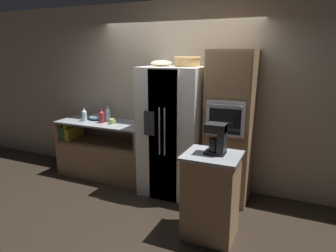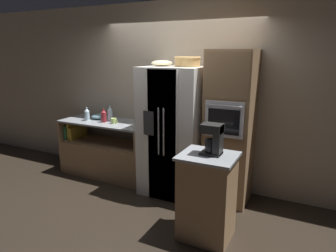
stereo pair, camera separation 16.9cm
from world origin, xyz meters
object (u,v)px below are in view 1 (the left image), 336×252
at_px(mug, 112,121).
at_px(coffee_maker, 218,137).
at_px(fruit_bowl, 161,63).
at_px(bottle_tall, 84,115).
at_px(wall_oven, 230,127).
at_px(mixing_bowl, 97,117).
at_px(refrigerator, 174,131).
at_px(bottle_wide, 108,114).
at_px(wicker_basket, 187,61).
at_px(bottle_short, 102,116).

bearing_deg(mug, coffee_maker, -24.26).
height_order(fruit_bowl, bottle_tall, fruit_bowl).
bearing_deg(bottle_tall, wall_oven, 2.19).
bearing_deg(mixing_bowl, mug, -21.45).
bearing_deg(bottle_tall, refrigerator, 0.04).
bearing_deg(refrigerator, bottle_tall, -179.96).
bearing_deg(bottle_wide, mixing_bowl, 172.99).
xyz_separation_m(fruit_bowl, mug, (-0.87, -0.01, -0.93)).
xyz_separation_m(mug, mixing_bowl, (-0.42, 0.17, 0.00)).
height_order(refrigerator, wicker_basket, wicker_basket).
distance_m(fruit_bowl, bottle_short, 1.38).
height_order(wall_oven, bottle_short, wall_oven).
relative_size(bottle_wide, mixing_bowl, 0.95).
bearing_deg(wicker_basket, mug, -178.33).
bearing_deg(bottle_short, bottle_tall, -177.16).
distance_m(bottle_tall, bottle_wide, 0.40).
height_order(wicker_basket, bottle_short, wicker_basket).
bearing_deg(refrigerator, wall_oven, 6.52).
distance_m(fruit_bowl, coffee_maker, 1.58).
bearing_deg(coffee_maker, bottle_tall, 160.75).
bearing_deg(bottle_short, refrigerator, -0.69).
height_order(bottle_wide, coffee_maker, coffee_maker).
xyz_separation_m(bottle_wide, coffee_maker, (2.12, -1.02, 0.12)).
distance_m(mug, mixing_bowl, 0.45).
distance_m(wall_oven, coffee_maker, 0.97).
distance_m(wicker_basket, mug, 1.58).
height_order(bottle_tall, bottle_wide, bottle_wide).
bearing_deg(bottle_wide, coffee_maker, -25.56).
relative_size(bottle_tall, mixing_bowl, 0.82).
height_order(wicker_basket, coffee_maker, wicker_basket).
height_order(refrigerator, bottle_wide, refrigerator).
distance_m(wall_oven, mug, 1.88).
xyz_separation_m(bottle_tall, mug, (0.54, 0.01, -0.06)).
bearing_deg(bottle_short, fruit_bowl, 0.34).
xyz_separation_m(bottle_short, mug, (0.20, -0.01, -0.06)).
bearing_deg(refrigerator, fruit_bowl, 174.02).
distance_m(bottle_short, coffee_maker, 2.34).
height_order(refrigerator, coffee_maker, refrigerator).
xyz_separation_m(refrigerator, bottle_short, (-1.28, 0.02, 0.11)).
relative_size(bottle_tall, coffee_maker, 0.65).
distance_m(bottle_tall, coffee_maker, 2.65).
xyz_separation_m(wicker_basket, mug, (-1.26, -0.04, -0.96)).
distance_m(refrigerator, wicker_basket, 1.02).
xyz_separation_m(refrigerator, wicker_basket, (0.18, 0.05, 1.00)).
bearing_deg(mug, wicker_basket, 1.67).
bearing_deg(bottle_wide, mug, -38.47).
relative_size(wicker_basket, coffee_maker, 1.08).
bearing_deg(wall_oven, bottle_tall, -177.81).
distance_m(bottle_wide, mixing_bowl, 0.26).
bearing_deg(wicker_basket, coffee_maker, -52.72).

